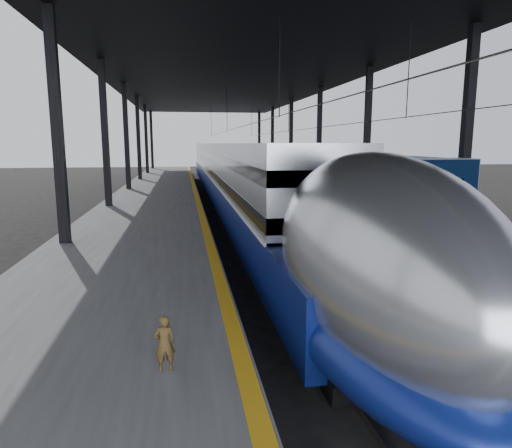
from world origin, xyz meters
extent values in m
plane|color=black|center=(0.00, 0.00, 0.00)|extent=(160.00, 160.00, 0.00)
cube|color=#4C4C4F|center=(-3.50, 20.00, 0.50)|extent=(6.00, 80.00, 1.00)
cube|color=#CD9313|center=(-0.70, 20.00, 1.00)|extent=(0.30, 80.00, 0.01)
cube|color=slate|center=(1.28, 20.00, 0.08)|extent=(0.08, 80.00, 0.16)
cube|color=slate|center=(2.72, 20.00, 0.08)|extent=(0.08, 80.00, 0.16)
cube|color=slate|center=(6.28, 20.00, 0.08)|extent=(0.08, 80.00, 0.16)
cube|color=slate|center=(7.72, 20.00, 0.08)|extent=(0.08, 80.00, 0.16)
cube|color=black|center=(-5.80, 5.00, 4.50)|extent=(0.35, 0.35, 9.00)
cube|color=black|center=(9.60, 5.00, 4.50)|extent=(0.35, 0.35, 9.00)
cube|color=black|center=(-5.80, 15.00, 4.50)|extent=(0.35, 0.35, 9.00)
cube|color=black|center=(9.60, 15.00, 4.50)|extent=(0.35, 0.35, 9.00)
cube|color=black|center=(-5.80, 25.00, 4.50)|extent=(0.35, 0.35, 9.00)
cube|color=black|center=(9.60, 25.00, 4.50)|extent=(0.35, 0.35, 9.00)
cube|color=black|center=(-5.80, 35.00, 4.50)|extent=(0.35, 0.35, 9.00)
cube|color=black|center=(9.60, 35.00, 4.50)|extent=(0.35, 0.35, 9.00)
cube|color=black|center=(-5.80, 45.00, 4.50)|extent=(0.35, 0.35, 9.00)
cube|color=black|center=(9.60, 45.00, 4.50)|extent=(0.35, 0.35, 9.00)
cube|color=black|center=(-5.80, 55.00, 4.50)|extent=(0.35, 0.35, 9.00)
cube|color=black|center=(9.60, 55.00, 4.50)|extent=(0.35, 0.35, 9.00)
cube|color=black|center=(1.90, 20.00, 9.25)|extent=(18.00, 75.00, 0.45)
cylinder|color=slate|center=(2.00, 20.00, 5.50)|extent=(0.03, 74.00, 0.03)
cylinder|color=slate|center=(7.00, 20.00, 5.50)|extent=(0.03, 74.00, 0.03)
cube|color=#B0B2B8|center=(2.00, 27.75, 2.41)|extent=(3.04, 57.00, 4.19)
cube|color=navy|center=(2.00, 26.25, 1.10)|extent=(3.12, 62.00, 1.62)
cube|color=silver|center=(2.00, 27.75, 1.94)|extent=(3.14, 57.00, 0.10)
cube|color=black|center=(2.00, 27.75, 3.62)|extent=(3.08, 57.00, 0.44)
cube|color=black|center=(2.00, 27.75, 2.41)|extent=(3.08, 57.00, 0.44)
ellipsoid|color=#B0B2B8|center=(2.00, -3.75, 2.25)|extent=(3.04, 8.40, 4.19)
ellipsoid|color=navy|center=(2.00, -3.75, 1.05)|extent=(3.12, 8.40, 1.78)
ellipsoid|color=black|center=(2.00, -6.35, 3.09)|extent=(1.57, 2.20, 0.94)
cube|color=black|center=(2.00, -3.75, 0.20)|extent=(2.31, 2.60, 0.40)
cube|color=black|center=(2.00, 18.25, 0.20)|extent=(2.31, 2.60, 0.40)
cube|color=navy|center=(7.00, 11.34, 2.03)|extent=(2.84, 18.00, 3.86)
cube|color=gray|center=(7.00, 2.94, 2.03)|extent=(2.90, 1.20, 3.91)
cube|color=black|center=(7.00, 2.32, 2.90)|extent=(1.73, 0.06, 0.86)
cube|color=#A3130C|center=(7.00, 2.32, 1.57)|extent=(1.22, 0.06, 0.56)
cube|color=gray|center=(7.00, 30.34, 2.03)|extent=(2.84, 18.00, 3.86)
cube|color=gray|center=(7.00, 49.34, 2.03)|extent=(2.84, 18.00, 3.86)
cube|color=black|center=(7.00, 5.34, 0.18)|extent=(2.24, 2.40, 0.36)
cube|color=black|center=(7.00, 27.34, 0.18)|extent=(2.24, 2.40, 0.36)
imported|color=#533D1B|center=(-1.92, -5.12, 1.45)|extent=(0.35, 0.25, 0.90)
camera|label=1|loc=(-1.57, -11.88, 4.50)|focal=32.00mm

